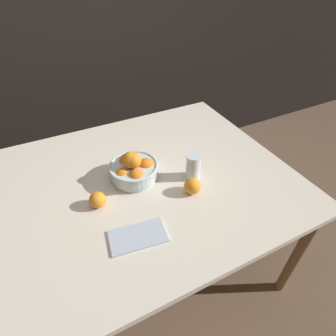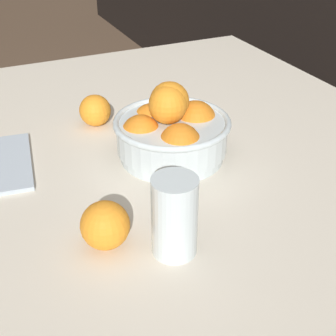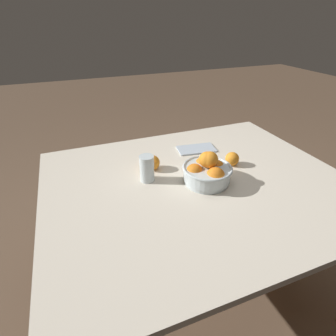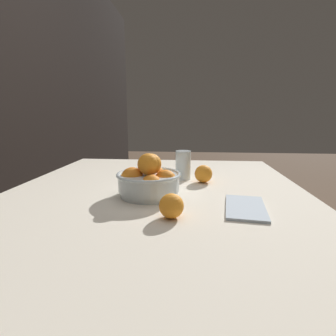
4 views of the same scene
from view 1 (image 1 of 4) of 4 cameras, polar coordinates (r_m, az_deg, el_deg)
The scene contains 8 objects.
ground_plane at distance 1.80m, azimuth -4.09°, elevation -19.61°, with size 12.00×12.00×0.00m, color brown.
back_wall at distance 1.99m, azimuth -20.70°, elevation 30.75°, with size 8.00×0.05×2.60m, color black.
dining_table at distance 1.27m, azimuth -5.45°, elevation -4.37°, with size 1.37×1.11×0.72m.
fruit_bowl at distance 1.20m, azimuth -7.50°, elevation -0.27°, with size 0.22×0.22×0.15m.
juice_glass at distance 1.20m, azimuth 5.47°, elevation 0.15°, with size 0.07×0.07×0.12m.
orange_loose_near_bowl at distance 1.12m, azimuth -15.09°, elevation -6.69°, with size 0.07×0.07×0.07m, color orange.
orange_loose_front at distance 1.14m, azimuth 5.32°, elevation -3.93°, with size 0.07×0.07×0.07m, color orange.
napkin at distance 1.01m, azimuth -6.57°, elevation -14.51°, with size 0.21×0.12×0.01m, color silver.
Camera 1 is at (-0.30, -0.87, 1.55)m, focal length 28.00 mm.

